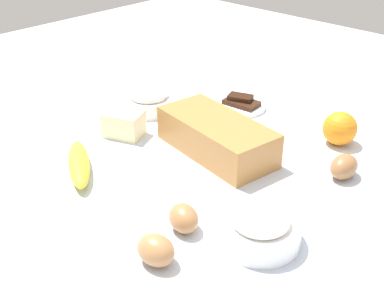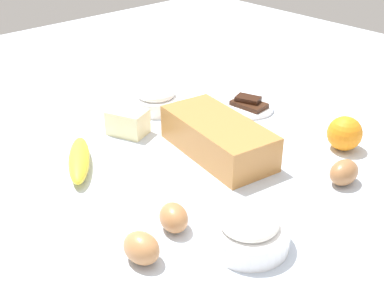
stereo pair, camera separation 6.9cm
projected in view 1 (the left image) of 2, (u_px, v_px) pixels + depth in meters
name	position (u px, v px, depth m)	size (l,w,h in m)	color
ground_plane	(192.00, 164.00, 1.12)	(2.40, 2.40, 0.02)	silver
loaf_pan	(217.00, 136.00, 1.12)	(0.30, 0.17, 0.08)	#B77A3D
flour_bowl	(260.00, 228.00, 0.85)	(0.14, 0.14, 0.07)	white
sugar_bowl	(149.00, 100.00, 1.32)	(0.13, 0.13, 0.06)	white
banana	(79.00, 164.00, 1.06)	(0.19, 0.04, 0.04)	yellow
orange_fruit	(340.00, 128.00, 1.16)	(0.08, 0.08, 0.08)	orange
butter_block	(124.00, 124.00, 1.20)	(0.09, 0.06, 0.06)	#F4EDB2
egg_near_butter	(156.00, 250.00, 0.81)	(0.05, 0.05, 0.07)	#B77C4B
egg_beside_bowl	(184.00, 218.00, 0.88)	(0.05, 0.05, 0.06)	#B07748
egg_loose	(344.00, 167.00, 1.04)	(0.05, 0.05, 0.07)	#9D6940
chocolate_plate	(241.00, 105.00, 1.35)	(0.13, 0.13, 0.03)	white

